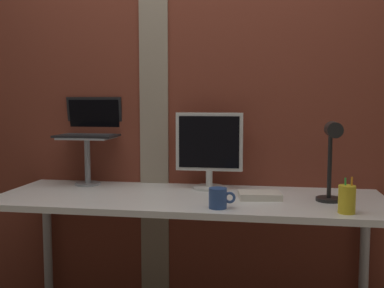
# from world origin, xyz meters

# --- Properties ---
(brick_wall_back) EXTENTS (3.47, 0.16, 2.37)m
(brick_wall_back) POSITION_xyz_m (0.00, 0.45, 1.19)
(brick_wall_back) COLOR brown
(brick_wall_back) RESTS_ON ground_plane
(desk) EXTENTS (1.92, 0.66, 0.76)m
(desk) POSITION_xyz_m (0.02, 0.06, 0.69)
(desk) COLOR white
(desk) RESTS_ON ground_plane
(monitor) EXTENTS (0.36, 0.18, 0.41)m
(monitor) POSITION_xyz_m (0.09, 0.27, 0.99)
(monitor) COLOR silver
(monitor) RESTS_ON desk
(laptop_stand) EXTENTS (0.28, 0.22, 0.27)m
(laptop_stand) POSITION_xyz_m (-0.59, 0.27, 0.94)
(laptop_stand) COLOR gray
(laptop_stand) RESTS_ON desk
(laptop) EXTENTS (0.33, 0.24, 0.22)m
(laptop) POSITION_xyz_m (-0.59, 0.33, 1.09)
(laptop) COLOR black
(laptop) RESTS_ON laptop_stand
(desk_lamp) EXTENTS (0.12, 0.20, 0.38)m
(desk_lamp) POSITION_xyz_m (0.69, 0.01, 1.00)
(desk_lamp) COLOR black
(desk_lamp) RESTS_ON desk
(pen_cup) EXTENTS (0.07, 0.07, 0.15)m
(pen_cup) POSITION_xyz_m (0.73, -0.17, 0.82)
(pen_cup) COLOR yellow
(pen_cup) RESTS_ON desk
(coffee_mug) EXTENTS (0.12, 0.08, 0.09)m
(coffee_mug) POSITION_xyz_m (0.19, -0.17, 0.81)
(coffee_mug) COLOR #2D4C8C
(coffee_mug) RESTS_ON desk
(paper_clutter_stack) EXTENTS (0.22, 0.17, 0.03)m
(paper_clutter_stack) POSITION_xyz_m (0.37, 0.06, 0.78)
(paper_clutter_stack) COLOR silver
(paper_clutter_stack) RESTS_ON desk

